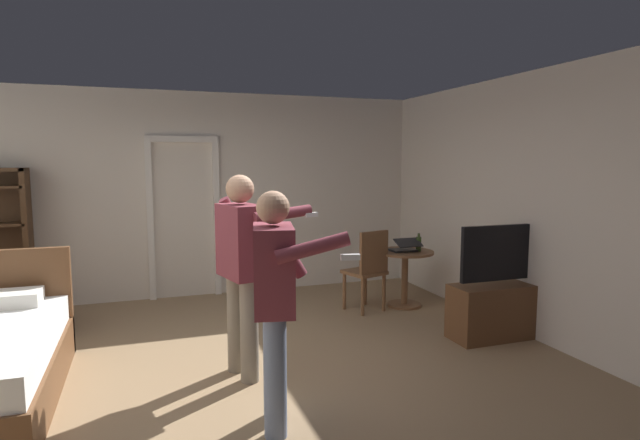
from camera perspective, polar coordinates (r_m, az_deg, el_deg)
The scene contains 13 objects.
ground_plane at distance 4.54m, azimuth -10.46°, elevation -17.05°, with size 6.89×6.89×0.00m, color #997A56.
wall_back at distance 7.05m, azimuth -14.31°, elevation 2.70°, with size 6.50×0.12×2.71m, color silver.
wall_right at distance 5.62m, azimuth 23.34°, elevation 1.40°, with size 0.12×5.91×2.71m, color silver.
doorway_frame at distance 6.97m, azimuth -14.92°, elevation 1.53°, with size 0.93×0.08×2.13m.
tv_flatscreen at distance 5.64m, azimuth 19.35°, elevation -8.79°, with size 1.04×0.40×1.17m.
side_table at distance 6.49m, azimuth 9.42°, elevation -5.34°, with size 0.70×0.70×0.70m.
laptop at distance 6.39m, azimuth 9.43°, elevation -3.02°, with size 0.32×0.33×0.17m.
bottle_on_table at distance 6.43m, azimuth 10.92°, elevation -2.60°, with size 0.06×0.06×0.23m.
wooden_chair at distance 6.19m, azimuth 5.41°, elevation -5.24°, with size 0.53×0.53×0.99m.
person_blue_shirt at distance 3.46m, azimuth -4.99°, elevation -8.00°, with size 0.63×0.72×1.62m.
person_striped_shirt at distance 4.30m, azimuth -8.62°, elevation -4.42°, with size 0.81×0.65×1.70m.
suitcase_dark at distance 6.23m, azimuth -29.80°, elevation -9.32°, with size 0.60×0.33×0.39m, color #1E2D38.
suitcase_small at distance 6.43m, azimuth -29.01°, elevation -8.98°, with size 0.58×0.39×0.35m, color #4C1919.
Camera 1 is at (-0.60, -4.12, 1.82)m, focal length 28.76 mm.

